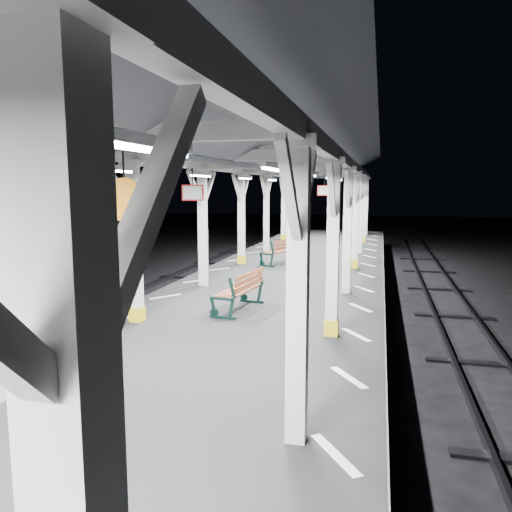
% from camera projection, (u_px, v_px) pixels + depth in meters
% --- Properties ---
extents(ground, '(120.00, 120.00, 0.00)m').
position_uv_depth(ground, '(194.00, 423.00, 8.09)').
color(ground, black).
rests_on(ground, ground).
extents(platform, '(6.00, 50.00, 1.00)m').
position_uv_depth(platform, '(193.00, 393.00, 8.02)').
color(platform, black).
rests_on(platform, ground).
extents(hazard_stripes_left, '(1.00, 48.00, 0.01)m').
position_uv_depth(hazard_stripes_left, '(59.00, 351.00, 8.54)').
color(hazard_stripes_left, silver).
rests_on(hazard_stripes_left, platform).
extents(hazard_stripes_right, '(1.00, 48.00, 0.01)m').
position_uv_depth(hazard_stripes_right, '(348.00, 377.00, 7.36)').
color(hazard_stripes_right, silver).
rests_on(hazard_stripes_right, platform).
extents(canopy, '(5.40, 49.00, 4.65)m').
position_uv_depth(canopy, '(188.00, 135.00, 7.44)').
color(canopy, silver).
rests_on(canopy, platform).
extents(bench_mid, '(0.85, 1.75, 0.91)m').
position_uv_depth(bench_mid, '(242.00, 290.00, 11.27)').
color(bench_mid, '#102E25').
rests_on(bench_mid, platform).
extents(bench_far, '(1.26, 1.83, 0.93)m').
position_uv_depth(bench_far, '(283.00, 251.00, 18.06)').
color(bench_far, '#102E25').
rests_on(bench_far, platform).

